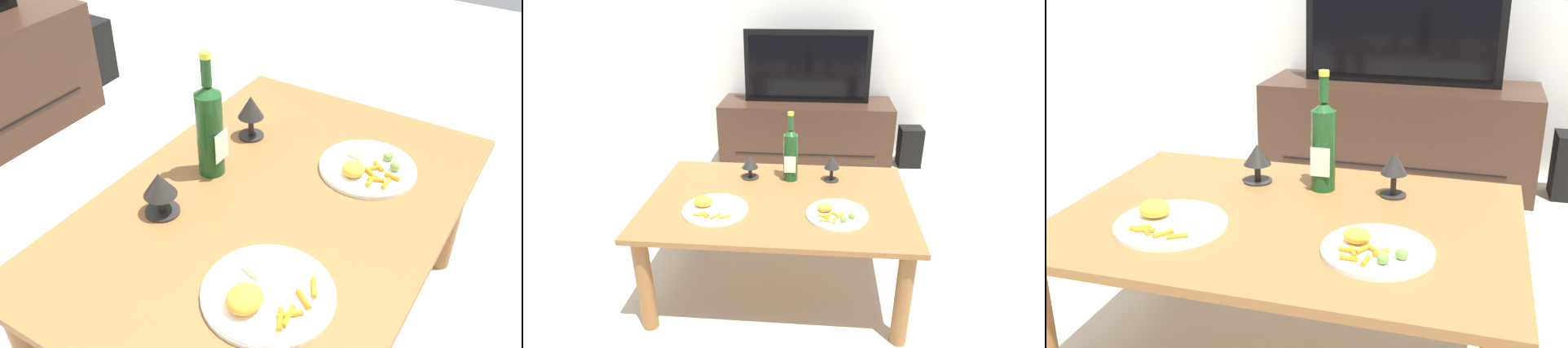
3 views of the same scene
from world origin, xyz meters
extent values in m
cube|color=brown|center=(0.00, 0.00, 0.48)|extent=(1.22, 0.83, 0.03)
cylinder|color=brown|center=(-0.55, 0.35, 0.23)|extent=(0.07, 0.07, 0.47)
cylinder|color=brown|center=(0.55, 0.35, 0.23)|extent=(0.07, 0.07, 0.47)
cube|color=#382319|center=(0.07, 1.67, 0.26)|extent=(1.39, 0.49, 0.53)
cube|color=black|center=(0.07, 1.43, 0.16)|extent=(1.11, 0.01, 0.01)
cube|color=black|center=(0.07, 1.67, 0.81)|extent=(1.00, 0.04, 0.56)
cube|color=black|center=(0.07, 1.65, 0.81)|extent=(0.92, 0.01, 0.47)
cylinder|color=#19471E|center=(0.04, 0.22, 0.61)|extent=(0.07, 0.07, 0.24)
cone|color=#19471E|center=(0.04, 0.22, 0.74)|extent=(0.07, 0.07, 0.03)
cylinder|color=#19471E|center=(0.04, 0.22, 0.79)|extent=(0.03, 0.03, 0.07)
cylinder|color=yellow|center=(0.04, 0.22, 0.84)|extent=(0.03, 0.03, 0.02)
cube|color=silver|center=(0.04, 0.18, 0.59)|extent=(0.06, 0.00, 0.09)
cylinder|color=black|center=(-0.17, 0.22, 0.49)|extent=(0.09, 0.09, 0.01)
cylinder|color=black|center=(-0.17, 0.22, 0.52)|extent=(0.02, 0.02, 0.05)
cone|color=black|center=(-0.17, 0.22, 0.58)|extent=(0.09, 0.09, 0.06)
cylinder|color=black|center=(0.25, 0.22, 0.49)|extent=(0.08, 0.08, 0.01)
cylinder|color=black|center=(0.25, 0.22, 0.53)|extent=(0.02, 0.02, 0.06)
cone|color=black|center=(0.25, 0.22, 0.59)|extent=(0.08, 0.08, 0.07)
cylinder|color=white|center=(-0.27, -0.15, 0.50)|extent=(0.29, 0.29, 0.01)
torus|color=white|center=(-0.27, -0.15, 0.50)|extent=(0.29, 0.29, 0.01)
ellipsoid|color=orange|center=(-0.33, -0.12, 0.53)|extent=(0.08, 0.08, 0.05)
cube|color=beige|center=(-0.22, -0.10, 0.51)|extent=(0.08, 0.07, 0.02)
cylinder|color=orange|center=(-0.32, -0.21, 0.51)|extent=(0.05, 0.03, 0.01)
cylinder|color=orange|center=(-0.31, -0.22, 0.51)|extent=(0.06, 0.02, 0.01)
cylinder|color=orange|center=(-0.30, -0.22, 0.51)|extent=(0.05, 0.05, 0.01)
cylinder|color=orange|center=(-0.25, -0.22, 0.51)|extent=(0.04, 0.05, 0.01)
cylinder|color=orange|center=(-0.21, -0.23, 0.51)|extent=(0.05, 0.04, 0.01)
cylinder|color=white|center=(0.27, -0.15, 0.50)|extent=(0.27, 0.27, 0.01)
torus|color=white|center=(0.27, -0.15, 0.50)|extent=(0.27, 0.27, 0.01)
ellipsoid|color=orange|center=(0.21, -0.13, 0.52)|extent=(0.07, 0.06, 0.04)
cube|color=beige|center=(0.32, -0.10, 0.51)|extent=(0.06, 0.05, 0.02)
cylinder|color=orange|center=(0.28, -0.17, 0.51)|extent=(0.04, 0.04, 0.01)
cylinder|color=orange|center=(0.26, -0.16, 0.51)|extent=(0.04, 0.04, 0.01)
cylinder|color=orange|center=(0.24, -0.17, 0.51)|extent=(0.03, 0.04, 0.01)
cylinder|color=orange|center=(0.22, -0.19, 0.51)|extent=(0.03, 0.04, 0.01)
cylinder|color=orange|center=(0.20, -0.18, 0.51)|extent=(0.04, 0.02, 0.01)
cylinder|color=orange|center=(0.22, -0.22, 0.51)|extent=(0.04, 0.01, 0.01)
cylinder|color=orange|center=(0.25, -0.22, 0.51)|extent=(0.02, 0.04, 0.01)
sphere|color=olive|center=(0.29, -0.22, 0.52)|extent=(0.03, 0.03, 0.03)
sphere|color=olive|center=(0.33, -0.18, 0.52)|extent=(0.03, 0.03, 0.03)
sphere|color=olive|center=(0.33, -0.18, 0.52)|extent=(0.03, 0.03, 0.03)
camera|label=1|loc=(-0.98, -0.56, 1.42)|focal=39.16mm
camera|label=2|loc=(0.18, -1.82, 1.42)|focal=30.01mm
camera|label=3|loc=(0.47, -1.42, 1.16)|focal=41.95mm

